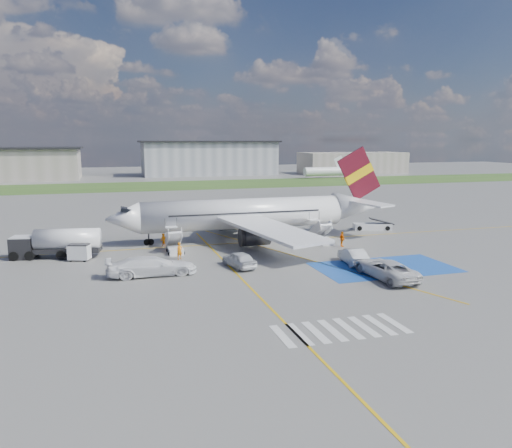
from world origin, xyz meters
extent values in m
plane|color=#60605E|center=(0.00, 0.00, 0.00)|extent=(400.00, 400.00, 0.00)
cube|color=#2D4C1E|center=(0.00, 95.00, 0.01)|extent=(400.00, 30.00, 0.01)
cube|color=gold|center=(0.00, 12.00, 0.01)|extent=(120.00, 0.20, 0.01)
cube|color=gold|center=(-5.00, -10.00, 0.01)|extent=(0.20, 60.00, 0.01)
cube|color=gold|center=(0.00, 12.00, 0.01)|extent=(20.71, 56.45, 0.01)
cube|color=#1B4CA5|center=(10.00, -4.00, 0.01)|extent=(14.00, 8.00, 0.01)
cube|color=silver|center=(-6.00, -18.00, 0.01)|extent=(0.60, 4.00, 0.01)
cube|color=silver|center=(-4.80, -18.00, 0.01)|extent=(0.60, 4.00, 0.01)
cube|color=silver|center=(-3.60, -18.00, 0.01)|extent=(0.60, 4.00, 0.01)
cube|color=silver|center=(-2.40, -18.00, 0.01)|extent=(0.60, 4.00, 0.01)
cube|color=silver|center=(-1.20, -18.00, 0.01)|extent=(0.60, 4.00, 0.01)
cube|color=silver|center=(0.00, -18.00, 0.01)|extent=(0.60, 4.00, 0.01)
cube|color=silver|center=(1.20, -18.00, 0.01)|extent=(0.60, 4.00, 0.01)
cube|color=silver|center=(2.40, -18.00, 0.01)|extent=(0.60, 4.00, 0.01)
cube|color=gray|center=(20.00, 135.00, 6.00)|extent=(48.00, 18.00, 12.00)
cube|color=gray|center=(75.00, 128.00, 4.00)|extent=(40.00, 16.00, 8.00)
cylinder|color=silver|center=(0.00, 14.00, 3.40)|extent=(26.00, 3.90, 3.90)
cone|color=silver|center=(-15.00, 14.00, 3.40)|extent=(4.00, 3.90, 3.90)
cube|color=black|center=(-14.40, 14.00, 4.45)|extent=(1.67, 1.90, 0.82)
cone|color=silver|center=(16.20, 14.00, 3.80)|extent=(6.50, 3.90, 3.90)
cube|color=silver|center=(1.00, 5.50, 2.80)|extent=(9.86, 15.95, 1.40)
cube|color=silver|center=(1.00, 22.50, 2.80)|extent=(9.86, 15.95, 1.40)
cylinder|color=#38383A|center=(0.00, 8.40, 1.40)|extent=(3.40, 2.10, 2.10)
cylinder|color=#38383A|center=(0.00, 19.60, 1.40)|extent=(3.40, 2.10, 2.10)
cube|color=#520E19|center=(16.50, 14.00, 8.20)|extent=(6.62, 0.30, 7.45)
cube|color=yellow|center=(16.50, 14.00, 8.20)|extent=(4.36, 0.40, 3.08)
cube|color=silver|center=(16.80, 10.80, 4.50)|extent=(4.73, 5.95, 0.49)
cube|color=silver|center=(16.80, 17.20, 4.50)|extent=(4.73, 5.95, 0.49)
cube|color=black|center=(0.00, 12.04, 3.75)|extent=(19.50, 0.04, 0.18)
cube|color=black|center=(0.00, 15.96, 3.75)|extent=(19.50, 0.04, 0.18)
cube|color=silver|center=(-9.50, 9.85, 1.45)|extent=(1.40, 3.73, 2.32)
cube|color=silver|center=(-9.50, 11.75, 2.50)|extent=(1.40, 1.00, 0.12)
cylinder|color=black|center=(-10.20, 11.75, 3.05)|extent=(0.06, 0.06, 1.10)
cylinder|color=black|center=(-8.80, 11.75, 3.05)|extent=(0.06, 0.06, 1.10)
cube|color=silver|center=(-9.50, 8.25, 0.35)|extent=(1.60, 2.40, 0.70)
cube|color=silver|center=(9.00, 9.85, 1.45)|extent=(1.40, 3.73, 2.32)
cube|color=silver|center=(9.00, 11.75, 2.50)|extent=(1.40, 1.00, 0.12)
cylinder|color=black|center=(8.30, 11.75, 3.05)|extent=(0.06, 0.06, 1.10)
cylinder|color=black|center=(9.70, 11.75, 3.05)|extent=(0.06, 0.06, 1.10)
cube|color=silver|center=(9.00, 8.25, 0.35)|extent=(1.60, 2.40, 0.70)
cube|color=black|center=(-25.72, 10.86, 1.17)|extent=(2.72, 2.72, 2.34)
cylinder|color=silver|center=(-21.02, 10.01, 2.03)|extent=(7.21, 3.53, 2.34)
cube|color=black|center=(-21.02, 10.01, 0.86)|extent=(7.21, 3.53, 0.51)
cube|color=silver|center=(-19.81, 8.01, 0.92)|extent=(2.48, 1.95, 1.52)
cube|color=black|center=(-19.81, 8.01, 1.73)|extent=(2.34, 1.81, 0.13)
cube|color=silver|center=(19.82, 15.69, 0.44)|extent=(5.62, 3.18, 0.89)
cube|color=black|center=(21.10, 15.32, 1.22)|extent=(3.72, 2.24, 0.99)
imported|color=silver|center=(-4.11, 0.32, 0.82)|extent=(2.94, 5.12, 1.64)
imported|color=#A5A8AC|center=(7.65, -1.69, 0.84)|extent=(2.45, 5.30, 1.68)
imported|color=silver|center=(8.04, -7.35, 1.17)|extent=(3.07, 6.32, 2.34)
imported|color=white|center=(-12.90, -0.32, 1.24)|extent=(6.32, 2.59, 2.47)
imported|color=orange|center=(-9.41, 5.53, 0.93)|extent=(0.81, 0.71, 1.86)
imported|color=orange|center=(-10.36, 12.57, 0.82)|extent=(0.99, 1.01, 1.63)
imported|color=orange|center=(10.36, 6.30, 0.94)|extent=(0.48, 1.11, 1.87)
camera|label=1|loc=(-16.63, -47.37, 12.80)|focal=35.00mm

